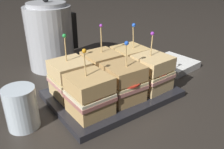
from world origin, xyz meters
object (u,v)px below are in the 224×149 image
object	(u,v)px
sandwich_front_left	(90,95)
kettle_steel	(50,37)
sandwich_back_center	(102,69)
sandwich_front_center	(124,82)
sandwich_back_left	(70,78)
sandwich_front_right	(152,73)
sandwich_back_right	(130,62)
serving_platter	(112,93)
drinking_glass	(21,108)
napkin_stack	(173,64)

from	to	relation	value
sandwich_front_left	kettle_steel	world-z (taller)	kettle_steel
sandwich_front_left	sandwich_back_center	distance (m)	0.15
sandwich_front_center	sandwich_back_left	world-z (taller)	sandwich_back_left
sandwich_back_center	sandwich_back_left	bearing A→B (deg)	-178.57
sandwich_front_right	sandwich_back_right	world-z (taller)	sandwich_back_right
serving_platter	sandwich_back_right	size ratio (longest dim) A/B	2.02
serving_platter	drinking_glass	world-z (taller)	drinking_glass
serving_platter	sandwich_back_right	xyz separation A→B (m)	(0.10, 0.05, 0.06)
sandwich_back_left	sandwich_back_right	xyz separation A→B (m)	(0.20, 0.00, -0.00)
kettle_steel	sandwich_back_center	bearing A→B (deg)	-77.94
sandwich_front_right	napkin_stack	size ratio (longest dim) A/B	1.06
sandwich_back_right	napkin_stack	bearing A→B (deg)	-3.26
kettle_steel	napkin_stack	distance (m)	0.44
sandwich_front_center	kettle_steel	bearing A→B (deg)	98.78
sandwich_front_left	drinking_glass	size ratio (longest dim) A/B	1.61
serving_platter	kettle_steel	bearing A→B (deg)	99.79
serving_platter	sandwich_back_left	xyz separation A→B (m)	(-0.10, 0.05, 0.06)
sandwich_back_left	napkin_stack	size ratio (longest dim) A/B	1.10
sandwich_back_center	sandwich_front_left	bearing A→B (deg)	-134.47
serving_platter	kettle_steel	world-z (taller)	kettle_steel
sandwich_back_left	sandwich_back_center	xyz separation A→B (m)	(0.10, 0.00, 0.00)
serving_platter	napkin_stack	distance (m)	0.30
sandwich_back_center	napkin_stack	size ratio (longest dim) A/B	1.15
sandwich_back_right	kettle_steel	distance (m)	0.29
sandwich_front_left	napkin_stack	xyz separation A→B (m)	(0.40, 0.09, -0.05)
sandwich_front_right	sandwich_back_center	xyz separation A→B (m)	(-0.10, 0.10, 0.00)
sandwich_front_left	sandwich_back_right	xyz separation A→B (m)	(0.21, 0.10, -0.00)
kettle_steel	sandwich_back_right	bearing A→B (deg)	-57.68
serving_platter	sandwich_front_center	world-z (taller)	sandwich_front_center
sandwich_back_right	kettle_steel	world-z (taller)	kettle_steel
sandwich_front_right	napkin_stack	bearing A→B (deg)	24.57
sandwich_back_right	sandwich_front_center	bearing A→B (deg)	-135.27
sandwich_front_left	sandwich_back_center	bearing A→B (deg)	45.53
sandwich_front_center	kettle_steel	size ratio (longest dim) A/B	0.65
sandwich_back_center	drinking_glass	bearing A→B (deg)	-170.24
sandwich_front_right	sandwich_back_left	bearing A→B (deg)	153.75
sandwich_back_left	napkin_stack	xyz separation A→B (m)	(0.40, -0.01, -0.05)
sandwich_front_left	sandwich_front_right	bearing A→B (deg)	0.74
sandwich_front_left	sandwich_back_center	xyz separation A→B (m)	(0.10, 0.10, 0.00)
sandwich_back_center	drinking_glass	world-z (taller)	sandwich_back_center
sandwich_front_center	sandwich_back_center	distance (m)	0.10
kettle_steel	sandwich_front_left	bearing A→B (deg)	-98.43
sandwich_back_right	drinking_glass	world-z (taller)	sandwich_back_right
sandwich_back_left	drinking_glass	xyz separation A→B (m)	(-0.14, -0.04, -0.02)
serving_platter	sandwich_front_center	bearing A→B (deg)	-87.22
sandwich_back_left	sandwich_back_center	size ratio (longest dim) A/B	0.95
sandwich_back_center	kettle_steel	bearing A→B (deg)	102.06
serving_platter	sandwich_front_center	size ratio (longest dim) A/B	2.09
sandwich_front_right	kettle_steel	xyz separation A→B (m)	(-0.15, 0.34, 0.05)
sandwich_back_right	drinking_glass	bearing A→B (deg)	-173.42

